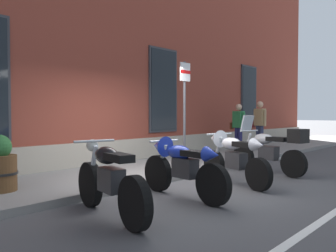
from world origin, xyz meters
TOP-DOWN VIEW (x-y plane):
  - ground_plane at (0.00, 0.00)m, footprint 140.00×140.00m
  - sidewalk at (0.00, 1.26)m, footprint 32.32×2.51m
  - lane_stripe at (0.00, -3.20)m, footprint 32.32×0.12m
  - brick_pub_facade at (0.00, 6.33)m, footprint 26.32×7.74m
  - motorcycle_black_naked at (-2.31, -0.97)m, footprint 0.75×2.02m
  - motorcycle_blue_sport at (-0.79, -0.97)m, footprint 0.63×2.00m
  - motorcycle_white_sport at (0.76, -1.03)m, footprint 0.86×1.88m
  - motorcycle_silver_touring at (2.36, -1.10)m, footprint 0.80×2.02m
  - pedestrian_striped_shirt at (5.37, 1.50)m, footprint 0.31×0.65m
  - pedestrian_tan_coat at (6.31, 1.19)m, footprint 0.32×0.65m
  - parking_sign at (1.36, 0.65)m, footprint 0.36×0.07m

SIDE VIEW (x-z plane):
  - ground_plane at x=0.00m, z-range 0.00..0.00m
  - lane_stripe at x=0.00m, z-range 0.00..0.01m
  - sidewalk at x=0.00m, z-range 0.00..0.12m
  - motorcycle_black_naked at x=-2.31m, z-range -0.01..1.01m
  - motorcycle_blue_sport at x=-0.79m, z-range 0.05..1.05m
  - motorcycle_silver_touring at x=2.36m, z-range -0.11..1.24m
  - motorcycle_white_sport at x=0.76m, z-range 0.05..1.10m
  - pedestrian_striped_shirt at x=5.37m, z-range 0.22..1.82m
  - pedestrian_tan_coat at x=6.31m, z-range 0.23..1.94m
  - parking_sign at x=1.36m, z-range 0.49..3.01m
  - brick_pub_facade at x=0.00m, z-range -0.01..9.01m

